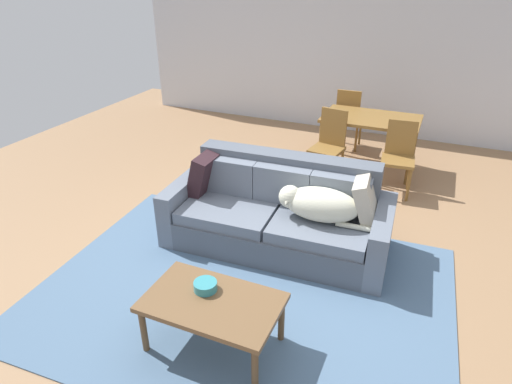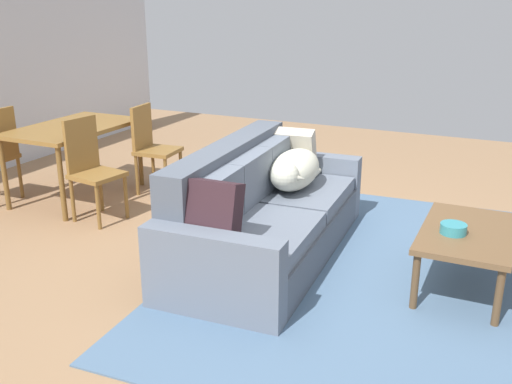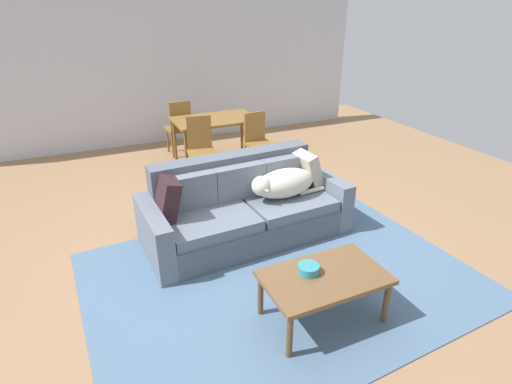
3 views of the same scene
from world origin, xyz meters
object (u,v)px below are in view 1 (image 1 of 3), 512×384
dining_chair_near_right (399,154)px  dining_chair_far_left (348,117)px  throw_pillow_by_right_arm (367,200)px  dining_chair_near_left (329,142)px  coffee_table (212,306)px  throw_pillow_by_left_arm (205,173)px  dining_table (371,122)px  couch (279,214)px  bowl_on_coffee_table (205,286)px  dog_on_left_cushion (318,204)px

dining_chair_near_right → dining_chair_far_left: 1.53m
throw_pillow_by_right_arm → dining_chair_far_left: size_ratio=0.46×
dining_chair_near_left → dining_chair_far_left: size_ratio=0.99×
coffee_table → throw_pillow_by_left_arm: bearing=120.7°
dining_table → dining_chair_near_left: dining_chair_near_left is taller
throw_pillow_by_left_arm → dining_chair_near_left: bearing=62.3°
couch → dining_chair_far_left: bearing=86.1°
throw_pillow_by_right_arm → dining_chair_near_left: (-0.80, 1.65, -0.12)m
couch → coffee_table: 1.55m
throw_pillow_by_left_arm → throw_pillow_by_right_arm: size_ratio=1.00×
couch → throw_pillow_by_left_arm: size_ratio=5.20×
couch → coffee_table: size_ratio=2.29×
couch → throw_pillow_by_left_arm: (-0.86, 0.00, 0.30)m
coffee_table → dining_chair_near_right: 3.38m
couch → dining_chair_near_right: bearing=57.6°
dining_chair_near_left → throw_pillow_by_left_arm: bearing=-109.1°
couch → bowl_on_coffee_table: size_ratio=12.95×
coffee_table → bowl_on_coffee_table: bearing=139.8°
throw_pillow_by_right_arm → dining_chair_far_left: bearing=106.0°
couch → dining_table: 2.39m
couch → dining_table: (0.48, 2.31, 0.35)m
throw_pillow_by_left_arm → bowl_on_coffee_table: throw_pillow_by_left_arm is taller
couch → dining_chair_near_left: 1.76m
throw_pillow_by_left_arm → dining_chair_near_left: size_ratio=0.47×
bowl_on_coffee_table → dining_chair_near_right: (1.00, 3.17, 0.03)m
dining_chair_near_right → coffee_table: bearing=-110.5°
bowl_on_coffee_table → dining_chair_far_left: size_ratio=0.19×
coffee_table → bowl_on_coffee_table: (-0.10, 0.09, 0.09)m
throw_pillow_by_left_arm → throw_pillow_by_right_arm: 1.72m
dining_table → coffee_table: bearing=-96.2°
bowl_on_coffee_table → dining_table: bearing=82.1°
dog_on_left_cushion → dining_chair_far_left: bearing=94.3°
couch → coffee_table: couch is taller
throw_pillow_by_left_arm → dining_chair_far_left: bearing=72.9°
throw_pillow_by_left_arm → dining_table: bearing=59.8°
coffee_table → dining_chair_near_left: size_ratio=1.06×
bowl_on_coffee_table → dining_chair_far_left: (0.08, 4.39, 0.04)m
throw_pillow_by_right_arm → coffee_table: size_ratio=0.44×
couch → dining_table: size_ratio=1.77×
dining_table → dining_chair_near_left: size_ratio=1.38×
couch → dining_chair_near_left: bearing=85.2°
coffee_table → dining_chair_far_left: dining_chair_far_left is taller
bowl_on_coffee_table → dining_chair_near_right: dining_chair_near_right is taller
dining_chair_far_left → dining_chair_near_left: bearing=89.5°
couch → dining_chair_far_left: 2.94m
throw_pillow_by_left_arm → dining_chair_far_left: 3.06m
couch → bowl_on_coffee_table: bearing=-94.7°
couch → bowl_on_coffee_table: 1.47m
bowl_on_coffee_table → dining_table: (0.53, 3.78, 0.20)m
throw_pillow_by_left_arm → dog_on_left_cushion: bearing=-4.7°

